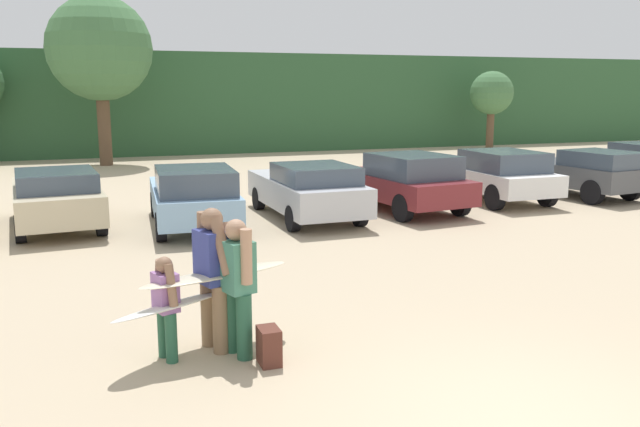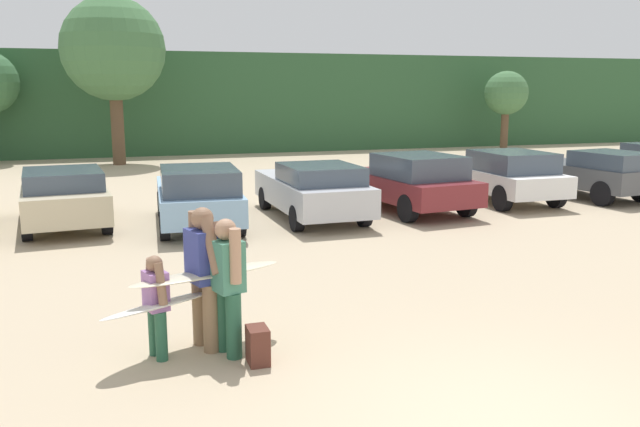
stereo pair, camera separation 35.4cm
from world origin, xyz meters
name	(u,v)px [view 1 (the left image)]	position (x,y,z in m)	size (l,w,h in m)	color
ground_plane	(520,422)	(0.00, 0.00, 0.00)	(120.00, 120.00, 0.00)	tan
hillside_ridge	(156,102)	(0.00, 33.91, 2.52)	(108.00, 12.00, 5.04)	#2D5633
tree_center_left	(100,49)	(-3.10, 24.68, 4.86)	(4.35, 4.35, 7.07)	brown
tree_far_left	(492,94)	(16.76, 25.61, 2.98)	(2.30, 2.30, 4.18)	brown
parked_car_champagne	(56,197)	(-4.60, 11.45, 0.74)	(2.24, 4.48, 1.40)	beige
parked_car_sky_blue	(193,196)	(-1.58, 10.36, 0.77)	(2.07, 4.53, 1.48)	#84ADD1
parked_car_silver	(308,189)	(1.33, 10.58, 0.75)	(1.95, 4.60, 1.42)	silver
parked_car_maroon	(405,181)	(4.12, 10.71, 0.81)	(2.43, 4.52, 1.55)	maroon
parked_car_white	(496,174)	(7.31, 11.20, 0.80)	(1.94, 4.26, 1.50)	white
parked_car_dark_gray	(583,172)	(10.22, 10.96, 0.78)	(2.27, 4.15, 1.46)	#4C4F54
person_adult	(213,271)	(-2.48, 2.87, 1.02)	(0.45, 0.79, 1.81)	#8C6B4C
person_child	(166,302)	(-3.08, 2.73, 0.72)	(0.32, 0.56, 1.28)	#26593F
person_companion	(237,280)	(-2.24, 2.57, 0.97)	(0.43, 0.70, 1.71)	#26593F
surfboard_cream	(216,275)	(-2.44, 2.88, 0.96)	(2.10, 1.17, 0.12)	beige
surfboard_white	(175,305)	(-2.97, 2.76, 0.67)	(1.75, 1.27, 0.18)	white
backpack_dropped	(269,346)	(-1.96, 2.18, 0.22)	(0.24, 0.34, 0.45)	#592D23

